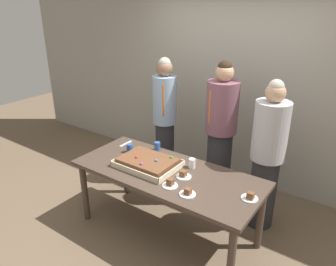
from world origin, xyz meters
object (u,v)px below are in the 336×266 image
party_table (167,179)px  person_green_shirt_behind (267,155)px  sheet_cake (148,162)px  plated_slice_far_right (170,184)px  plated_slice_far_left (184,175)px  drink_cup_nearest (192,163)px  plated_slice_near_left (250,197)px  plated_slice_near_right (188,193)px  drink_cup_middle (130,148)px  person_striped_tie_right (221,132)px  drink_cup_far_end (157,146)px  person_serving_front (165,119)px  cake_server_utensil (126,144)px

party_table → person_green_shirt_behind: person_green_shirt_behind is taller
sheet_cake → plated_slice_far_right: size_ratio=4.23×
plated_slice_far_left → drink_cup_nearest: drink_cup_nearest is taller
plated_slice_near_left → plated_slice_near_right: bearing=-152.0°
drink_cup_middle → person_striped_tie_right: bearing=47.7°
drink_cup_nearest → drink_cup_far_end: 0.56m
party_table → drink_cup_nearest: 0.31m
plated_slice_far_left → person_serving_front: (-0.91, 0.94, 0.12)m
plated_slice_near_left → person_striped_tie_right: 1.19m
plated_slice_near_right → drink_cup_far_end: 0.98m
drink_cup_middle → cake_server_utensil: bearing=143.2°
party_table → drink_cup_middle: drink_cup_middle is taller
plated_slice_near_right → person_striped_tie_right: person_striped_tie_right is taller
plated_slice_far_left → drink_cup_far_end: 0.68m
party_table → plated_slice_far_left: plated_slice_far_left is taller
plated_slice_near_right → cake_server_utensil: size_ratio=0.75×
sheet_cake → person_green_shirt_behind: (1.00, 0.76, 0.06)m
plated_slice_far_left → cake_server_utensil: plated_slice_far_left is taller
plated_slice_near_left → drink_cup_nearest: bearing=164.2°
plated_slice_far_left → person_striped_tie_right: 0.94m
drink_cup_far_end → person_serving_front: bearing=118.4°
plated_slice_near_right → plated_slice_near_left: bearing=28.0°
drink_cup_middle → person_striped_tie_right: (0.74, 0.81, 0.10)m
plated_slice_near_left → drink_cup_far_end: (-1.26, 0.33, 0.03)m
drink_cup_middle → person_green_shirt_behind: person_green_shirt_behind is taller
cake_server_utensil → person_serving_front: 0.70m
drink_cup_middle → party_table: bearing=-10.9°
sheet_cake → person_green_shirt_behind: bearing=37.2°
drink_cup_far_end → plated_slice_near_right: bearing=-36.9°
sheet_cake → person_serving_front: (-0.47, 0.97, 0.10)m
plated_slice_far_right → cake_server_utensil: (-0.98, 0.47, -0.02)m
plated_slice_far_right → drink_cup_middle: bearing=157.6°
sheet_cake → plated_slice_far_left: 0.43m
sheet_cake → person_green_shirt_behind: 1.26m
plated_slice_far_left → person_green_shirt_behind: bearing=52.1°
party_table → plated_slice_far_right: plated_slice_far_right is taller
plated_slice_far_left → sheet_cake: bearing=-176.9°
cake_server_utensil → person_serving_front: size_ratio=0.12×
plated_slice_near_right → drink_cup_nearest: drink_cup_nearest is taller
cake_server_utensil → person_striped_tie_right: bearing=35.8°
plated_slice_near_left → person_striped_tie_right: (-0.75, 0.91, 0.13)m
sheet_cake → person_striped_tie_right: 1.02m
cake_server_utensil → person_striped_tie_right: person_striped_tie_right is taller
drink_cup_far_end → cake_server_utensil: drink_cup_far_end is taller
sheet_cake → plated_slice_near_right: 0.67m
party_table → plated_slice_far_right: size_ratio=13.11×
drink_cup_nearest → person_serving_front: bearing=140.2°
person_green_shirt_behind → drink_cup_middle: bearing=-12.9°
plated_slice_near_left → plated_slice_far_left: size_ratio=1.00×
person_striped_tie_right → plated_slice_far_right: bearing=23.6°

